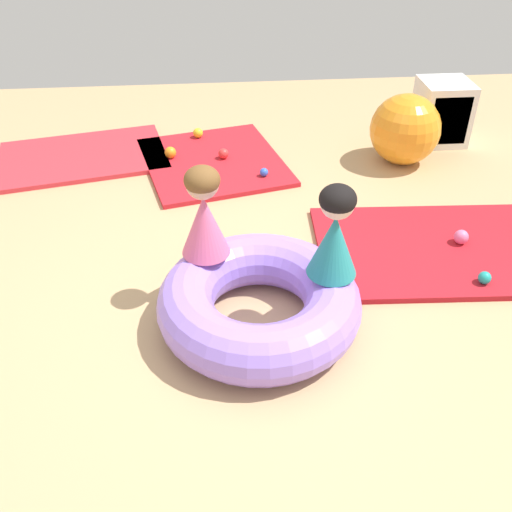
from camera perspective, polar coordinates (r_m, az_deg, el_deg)
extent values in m
plane|color=tan|center=(3.53, -1.52, -5.12)|extent=(8.00, 8.00, 0.00)
cube|color=red|center=(5.44, -16.65, 9.37)|extent=(1.59, 1.22, 0.04)
cube|color=#B21923|center=(4.21, 18.96, 0.69)|extent=(1.93, 1.18, 0.04)
cube|color=red|center=(5.14, -4.21, 9.25)|extent=(1.40, 1.49, 0.04)
torus|color=#9975EA|center=(3.32, 0.31, -4.58)|extent=(1.17, 1.17, 0.33)
cone|color=teal|center=(3.19, 7.64, 1.08)|extent=(0.40, 0.40, 0.37)
sphere|color=beige|center=(3.05, 8.04, 5.25)|extent=(0.18, 0.18, 0.18)
ellipsoid|color=black|center=(3.04, 8.07, 5.55)|extent=(0.20, 0.20, 0.16)
cone|color=#E5608E|center=(3.34, -5.07, 3.05)|extent=(0.40, 0.40, 0.37)
sphere|color=#DBAD89|center=(3.20, -5.32, 7.16)|extent=(0.19, 0.19, 0.19)
ellipsoid|color=brown|center=(3.19, -5.34, 7.46)|extent=(0.20, 0.20, 0.16)
sphere|color=yellow|center=(5.54, -5.73, 11.97)|extent=(0.09, 0.09, 0.09)
sphere|color=blue|center=(4.83, 0.79, 8.25)|extent=(0.07, 0.07, 0.07)
sphere|color=pink|center=(4.22, 19.55, 1.78)|extent=(0.10, 0.10, 0.10)
sphere|color=red|center=(5.12, -3.23, 10.03)|extent=(0.09, 0.09, 0.09)
sphere|color=teal|center=(3.90, 21.59, -2.00)|extent=(0.08, 0.08, 0.08)
sphere|color=orange|center=(5.18, -8.43, 10.05)|extent=(0.10, 0.10, 0.10)
sphere|color=orange|center=(5.21, 14.47, 11.98)|extent=(0.60, 0.60, 0.60)
cube|color=white|center=(5.72, 17.82, 13.36)|extent=(0.44, 0.44, 0.56)
cube|color=#2D2D33|center=(5.62, 18.24, 12.87)|extent=(0.34, 0.20, 0.44)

